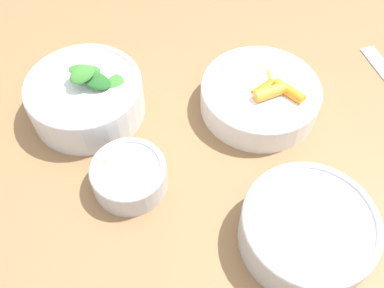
{
  "coord_description": "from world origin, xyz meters",
  "views": [
    {
      "loc": [
        0.41,
        -0.02,
        1.28
      ],
      "look_at": [
        0.04,
        0.03,
        0.76
      ],
      "focal_mm": 40.0,
      "sensor_mm": 36.0,
      "label": 1
    }
  ],
  "objects_px": {
    "bowl_greens": "(86,96)",
    "bowl_cookies": "(129,175)",
    "bowl_carrots": "(260,96)",
    "bowl_beans_hotdog": "(307,230)"
  },
  "relations": [
    {
      "from": "bowl_greens",
      "to": "bowl_cookies",
      "type": "bearing_deg",
      "value": 22.05
    },
    {
      "from": "bowl_carrots",
      "to": "bowl_cookies",
      "type": "distance_m",
      "value": 0.25
    },
    {
      "from": "bowl_carrots",
      "to": "bowl_beans_hotdog",
      "type": "xyz_separation_m",
      "value": [
        0.24,
        0.01,
        0.0
      ]
    },
    {
      "from": "bowl_beans_hotdog",
      "to": "bowl_cookies",
      "type": "relative_size",
      "value": 1.61
    },
    {
      "from": "bowl_greens",
      "to": "bowl_cookies",
      "type": "distance_m",
      "value": 0.17
    },
    {
      "from": "bowl_greens",
      "to": "bowl_beans_hotdog",
      "type": "distance_m",
      "value": 0.4
    },
    {
      "from": "bowl_carrots",
      "to": "bowl_greens",
      "type": "height_order",
      "value": "bowl_greens"
    },
    {
      "from": "bowl_carrots",
      "to": "bowl_greens",
      "type": "bearing_deg",
      "value": -95.56
    },
    {
      "from": "bowl_carrots",
      "to": "bowl_cookies",
      "type": "xyz_separation_m",
      "value": [
        0.13,
        -0.22,
        -0.0
      ]
    },
    {
      "from": "bowl_cookies",
      "to": "bowl_carrots",
      "type": "bearing_deg",
      "value": 119.55
    }
  ]
}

